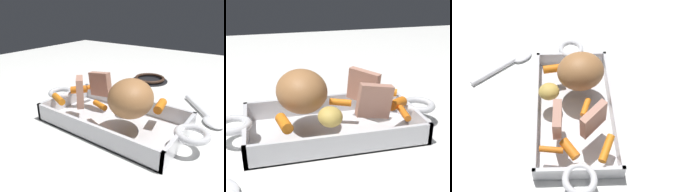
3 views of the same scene
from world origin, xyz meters
TOP-DOWN VIEW (x-y plane):
  - ground_plane at (0.00, 0.00)m, footprint 2.31×2.31m
  - roasting_dish at (0.00, 0.00)m, footprint 0.49×0.21m
  - pork_roast at (0.06, -0.02)m, footprint 0.13×0.14m
  - roast_slice_thick at (-0.08, 0.05)m, footprint 0.08×0.02m
  - roast_slice_outer at (-0.08, -0.04)m, footprint 0.07×0.07m
  - baby_carrot_southwest at (-0.14, 0.02)m, footprint 0.05×0.05m
  - baby_carrot_long at (-0.14, -0.06)m, footprint 0.07×0.05m
  - baby_carrot_center_right at (-0.03, -0.03)m, footprint 0.05×0.03m
  - baby_carrot_short at (0.11, 0.06)m, footprint 0.03×0.06m
  - baby_carrot_northwest at (-0.14, 0.06)m, footprint 0.02×0.06m
  - potato_golden_small at (0.02, 0.07)m, footprint 0.06×0.06m

SIDE VIEW (x-z plane):
  - ground_plane at x=0.00m, z-range 0.00..0.00m
  - roasting_dish at x=0.00m, z-range -0.01..0.04m
  - baby_carrot_northwest at x=-0.14m, z-range 0.05..0.07m
  - baby_carrot_center_right at x=-0.03m, z-range 0.05..0.07m
  - baby_carrot_long at x=-0.14m, z-range 0.05..0.07m
  - baby_carrot_short at x=0.11m, z-range 0.05..0.08m
  - baby_carrot_southwest at x=-0.14m, z-range 0.05..0.08m
  - potato_golden_small at x=0.02m, z-range 0.05..0.09m
  - roast_slice_thick at x=-0.08m, z-range 0.05..0.13m
  - roast_slice_outer at x=-0.08m, z-range 0.05..0.13m
  - pork_roast at x=0.06m, z-range 0.05..0.15m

